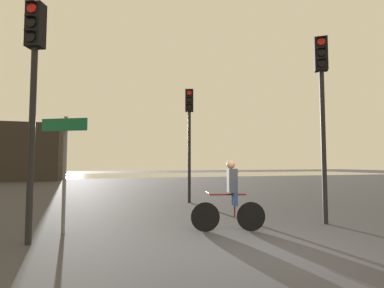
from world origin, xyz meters
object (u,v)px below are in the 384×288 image
at_px(traffic_light_near_left, 34,75).
at_px(direction_sign_post, 64,156).
at_px(traffic_light_center, 189,123).
at_px(traffic_light_near_right, 322,94).
at_px(cyclist, 231,195).

bearing_deg(traffic_light_near_left, direction_sign_post, -99.03).
height_order(traffic_light_near_left, traffic_light_center, traffic_light_near_left).
distance_m(traffic_light_near_right, cyclist, 3.69).
height_order(direction_sign_post, cyclist, direction_sign_post).
relative_size(traffic_light_near_left, traffic_light_center, 1.05).
xyz_separation_m(traffic_light_center, direction_sign_post, (-4.21, -4.11, -1.44)).
xyz_separation_m(traffic_light_near_right, cyclist, (-2.67, -0.03, -2.55)).
bearing_deg(traffic_light_near_left, traffic_light_center, -109.17).
bearing_deg(traffic_light_center, traffic_light_near_right, 131.76).
relative_size(direction_sign_post, cyclist, 1.56).
bearing_deg(traffic_light_near_right, traffic_light_center, -33.13).
bearing_deg(traffic_light_near_right, direction_sign_post, 26.04).
height_order(traffic_light_near_right, traffic_light_center, traffic_light_near_right).
relative_size(traffic_light_near_left, direction_sign_post, 1.82).
distance_m(traffic_light_near_right, direction_sign_post, 6.58).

